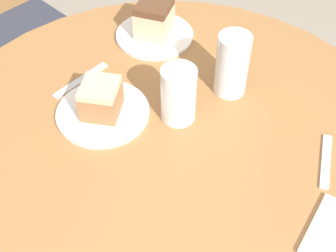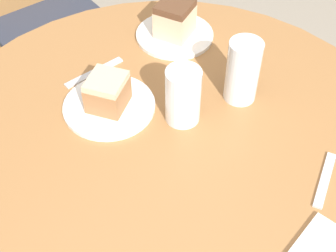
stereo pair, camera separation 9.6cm
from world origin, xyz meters
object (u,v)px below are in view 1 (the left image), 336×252
object	(u,v)px
plate_far	(155,35)
glass_water	(178,97)
plate_near	(103,112)
cake_slice_near	(101,98)
chair	(9,22)
cake_slice_far	(154,19)
glass_lemonade	(232,67)

from	to	relation	value
plate_far	glass_water	xyz separation A→B (m)	(-0.17, -0.25, 0.05)
plate_near	glass_water	size ratio (longest dim) A/B	1.58
cake_slice_near	glass_water	world-z (taller)	glass_water
plate_far	cake_slice_near	world-z (taller)	cake_slice_near
chair	cake_slice_near	world-z (taller)	chair
plate_far	cake_slice_far	bearing A→B (deg)	0.00
chair	glass_water	world-z (taller)	chair
plate_far	plate_near	bearing A→B (deg)	-155.88
chair	glass_lemonade	size ratio (longest dim) A/B	6.21
plate_near	chair	bearing A→B (deg)	76.74
chair	plate_far	world-z (taller)	chair
glass_lemonade	glass_water	size ratio (longest dim) A/B	1.15
plate_far	cake_slice_far	size ratio (longest dim) A/B	1.75
plate_far	cake_slice_far	xyz separation A→B (m)	(0.00, 0.00, 0.05)
plate_far	glass_water	size ratio (longest dim) A/B	1.56
chair	plate_near	world-z (taller)	chair
chair	plate_near	distance (m)	0.86
plate_near	glass_lemonade	bearing A→B (deg)	-29.30
glass_lemonade	glass_water	distance (m)	0.15
chair	glass_water	size ratio (longest dim) A/B	7.13
cake_slice_far	glass_water	bearing A→B (deg)	-123.89
plate_far	glass_water	bearing A→B (deg)	-123.89
plate_far	glass_lemonade	size ratio (longest dim) A/B	1.36
chair	glass_lemonade	distance (m)	1.00
chair	glass_lemonade	xyz separation A→B (m)	(0.07, -0.95, 0.31)
cake_slice_far	glass_lemonade	distance (m)	0.27
plate_far	cake_slice_far	distance (m)	0.05
chair	cake_slice_far	bearing A→B (deg)	-83.39
glass_water	glass_lemonade	bearing A→B (deg)	-9.19
plate_near	plate_far	world-z (taller)	same
plate_far	glass_lemonade	xyz separation A→B (m)	(-0.02, -0.27, 0.06)
chair	plate_far	distance (m)	0.73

